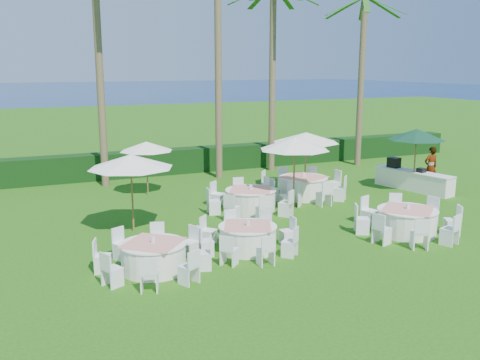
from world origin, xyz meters
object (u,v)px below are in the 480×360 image
object	(u,v)px
banquet_table_e	(251,200)
umbrella_c	(146,146)
banquet_table_a	(154,256)
umbrella_a	(131,161)
banquet_table_f	(303,187)
staff_person	(431,167)
umbrella_green	(417,134)
umbrella_b	(295,143)
buffet_table	(413,180)
banquet_table_b	(248,237)
umbrella_d	(306,137)
banquet_table_c	(407,221)

from	to	relation	value
banquet_table_e	umbrella_c	bearing A→B (deg)	125.27
banquet_table_a	umbrella_a	world-z (taller)	umbrella_a
banquet_table_f	staff_person	world-z (taller)	staff_person
umbrella_green	umbrella_b	bearing A→B (deg)	-173.82
umbrella_c	buffet_table	xyz separation A→B (m)	(10.61, -3.70, -1.57)
umbrella_a	staff_person	distance (m)	13.45
banquet_table_b	umbrella_green	bearing A→B (deg)	22.33
banquet_table_e	umbrella_c	distance (m)	5.14
banquet_table_a	umbrella_d	world-z (taller)	umbrella_d
banquet_table_b	umbrella_d	bearing A→B (deg)	47.71
banquet_table_a	umbrella_a	size ratio (longest dim) A/B	1.10
banquet_table_c	buffet_table	size ratio (longest dim) A/B	0.88
buffet_table	banquet_table_a	bearing A→B (deg)	-159.98
umbrella_c	banquet_table_b	bearing A→B (deg)	-83.14
banquet_table_b	umbrella_b	distance (m)	5.10
umbrella_c	staff_person	xyz separation A→B (m)	(11.67, -3.58, -1.12)
staff_person	banquet_table_e	bearing A→B (deg)	6.71
umbrella_d	staff_person	xyz separation A→B (m)	(5.31, -1.72, -1.37)
banquet_table_a	banquet_table_e	size ratio (longest dim) A/B	0.91
banquet_table_e	banquet_table_b	bearing A→B (deg)	-116.09
banquet_table_b	umbrella_c	size ratio (longest dim) A/B	1.33
umbrella_c	umbrella_green	distance (m)	11.17
banquet_table_f	umbrella_b	size ratio (longest dim) A/B	1.25
umbrella_d	buffet_table	world-z (taller)	umbrella_d
umbrella_a	staff_person	size ratio (longest dim) A/B	1.51
banquet_table_c	banquet_table_f	bearing A→B (deg)	95.69
umbrella_a	umbrella_c	bearing A→B (deg)	70.48
banquet_table_f	banquet_table_c	bearing A→B (deg)	-84.31
banquet_table_e	umbrella_d	bearing A→B (deg)	30.98
banquet_table_c	umbrella_b	distance (m)	4.79
banquet_table_c	staff_person	bearing A→B (deg)	41.64
banquet_table_a	umbrella_c	distance (m)	8.65
umbrella_green	banquet_table_a	bearing A→B (deg)	-160.64
banquet_table_e	umbrella_b	xyz separation A→B (m)	(1.45, -0.60, 2.07)
banquet_table_c	umbrella_b	xyz separation A→B (m)	(-1.90, 3.89, 2.06)
banquet_table_f	buffet_table	world-z (taller)	buffet_table
banquet_table_b	umbrella_green	xyz separation A→B (m)	(9.52, 3.91, 2.03)
banquet_table_b	umbrella_d	world-z (taller)	umbrella_d
banquet_table_b	buffet_table	world-z (taller)	buffet_table
banquet_table_b	banquet_table_a	bearing A→B (deg)	-171.19
banquet_table_c	umbrella_d	world-z (taller)	umbrella_d
banquet_table_f	umbrella_a	bearing A→B (deg)	-166.88
banquet_table_e	buffet_table	bearing A→B (deg)	2.12
banquet_table_e	banquet_table_f	xyz separation A→B (m)	(2.81, 1.00, 0.02)
banquet_table_f	umbrella_c	distance (m)	6.56
umbrella_a	umbrella_b	world-z (taller)	umbrella_b
banquet_table_f	umbrella_a	world-z (taller)	umbrella_a
umbrella_c	buffet_table	size ratio (longest dim) A/B	0.61
banquet_table_b	umbrella_d	distance (m)	8.28
umbrella_green	staff_person	xyz separation A→B (m)	(1.22, 0.34, -1.53)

